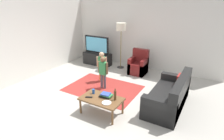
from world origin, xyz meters
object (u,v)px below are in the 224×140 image
object	(u,v)px
bottle	(115,95)
coffee_table	(101,100)
tv_stand	(97,59)
couch	(171,97)
plate	(107,103)
child_center	(103,70)
tv_remote	(89,97)
soda_can	(93,91)
child_near_tv	(102,64)
floor_lamp	(121,29)
tv	(97,45)
book_stack	(106,95)
armchair	(139,66)

from	to	relation	value
bottle	coffee_table	bearing A→B (deg)	-162.65
tv_stand	couch	size ratio (longest dim) A/B	0.67
tv_stand	plate	size ratio (longest dim) A/B	5.45
child_center	tv_remote	distance (m)	1.38
child_center	soda_can	bearing A→B (deg)	-69.46
child_near_tv	floor_lamp	bearing A→B (deg)	92.14
floor_lamp	bottle	size ratio (longest dim) A/B	6.11
floor_lamp	tv_remote	bearing A→B (deg)	-75.81
tv	child_near_tv	world-z (taller)	tv
child_near_tv	coffee_table	xyz separation A→B (m)	(1.03, -1.61, -0.24)
tv_stand	book_stack	world-z (taller)	book_stack
child_center	bottle	bearing A→B (deg)	-46.47
book_stack	couch	bearing A→B (deg)	37.28
floor_lamp	child_near_tv	distance (m)	1.73
coffee_table	plate	bearing A→B (deg)	-28.58
book_stack	armchair	bearing A→B (deg)	95.87
floor_lamp	child_center	bearing A→B (deg)	-78.56
child_center	plate	size ratio (longest dim) A/B	4.69
tv_stand	coffee_table	xyz separation A→B (m)	(2.11, -2.92, 0.13)
tv_remote	soda_can	size ratio (longest dim) A/B	1.42
tv_stand	tv_remote	distance (m)	3.55
tv_stand	child_center	distance (m)	2.27
tv_stand	couch	world-z (taller)	couch
book_stack	soda_can	xyz separation A→B (m)	(-0.35, -0.03, 0.02)
tv	book_stack	xyz separation A→B (m)	(2.17, -2.77, -0.39)
armchair	child_near_tv	distance (m)	1.53
plate	armchair	bearing A→B (deg)	98.56
coffee_table	soda_can	world-z (taller)	soda_can
plate	child_center	bearing A→B (deg)	125.45
floor_lamp	plate	xyz separation A→B (m)	(1.31, -3.19, -1.12)
armchair	soda_can	world-z (taller)	armchair
couch	floor_lamp	size ratio (longest dim) A/B	1.01
child_center	book_stack	size ratio (longest dim) A/B	3.20
couch	plate	xyz separation A→B (m)	(-1.16, -1.26, 0.14)
tv_remote	floor_lamp	bearing A→B (deg)	81.00
floor_lamp	plate	distance (m)	3.62
child_center	tv_remote	xyz separation A→B (m)	(0.42, -1.30, -0.19)
tv_remote	child_center	bearing A→B (deg)	84.89
coffee_table	bottle	size ratio (longest dim) A/B	3.43
couch	floor_lamp	world-z (taller)	floor_lamp
tv	floor_lamp	bearing A→B (deg)	9.55
armchair	coffee_table	bearing A→B (deg)	-85.41
couch	coffee_table	world-z (taller)	couch
book_stack	soda_can	distance (m)	0.35
coffee_table	tv_remote	world-z (taller)	tv_remote
tv	book_stack	distance (m)	3.54
soda_can	plate	distance (m)	0.57
book_stack	plate	distance (m)	0.30
armchair	bottle	size ratio (longest dim) A/B	3.09
couch	bottle	xyz separation A→B (m)	(-1.06, -1.04, 0.25)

